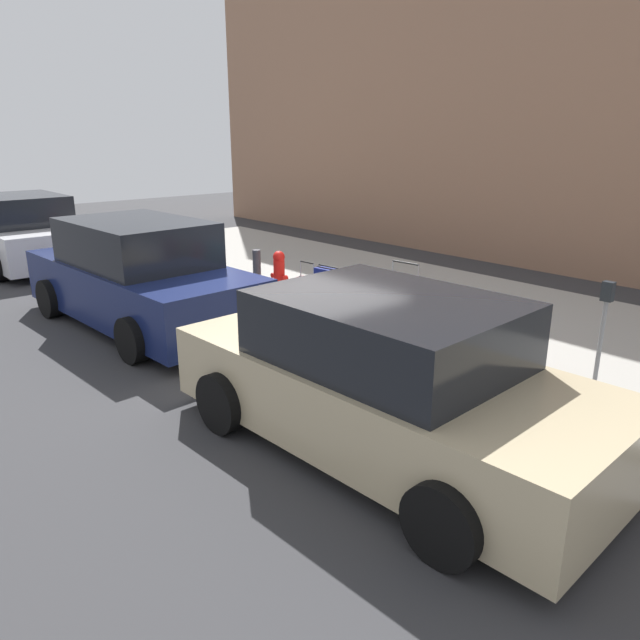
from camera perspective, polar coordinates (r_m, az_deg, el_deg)
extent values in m
plane|color=#333335|center=(9.28, -1.95, -1.18)|extent=(40.00, 40.00, 0.00)
cube|color=#9E9B93|center=(10.95, 8.19, 1.95)|extent=(18.00, 5.00, 0.14)
cube|color=#936B51|center=(15.52, 24.26, 23.06)|extent=(24.00, 3.00, 9.71)
cube|color=maroon|center=(7.75, 16.15, -2.07)|extent=(0.46, 0.23, 0.65)
cube|color=black|center=(7.75, 16.15, -2.07)|extent=(0.46, 0.07, 0.66)
cylinder|color=gray|center=(7.53, 17.73, 1.03)|extent=(0.02, 0.02, 0.31)
cylinder|color=gray|center=(7.70, 15.19, 1.61)|extent=(0.02, 0.02, 0.31)
cylinder|color=black|center=(7.57, 16.55, 2.43)|extent=(0.39, 0.05, 0.02)
cylinder|color=black|center=(7.77, 17.24, -4.51)|extent=(0.05, 0.02, 0.04)
cylinder|color=black|center=(7.94, 14.72, -3.81)|extent=(0.05, 0.02, 0.04)
cube|color=#59601E|center=(8.07, 13.49, -1.25)|extent=(0.38, 0.21, 0.61)
cube|color=black|center=(8.07, 13.49, -1.25)|extent=(0.38, 0.05, 0.62)
cylinder|color=gray|center=(7.85, 14.60, 1.53)|extent=(0.02, 0.02, 0.28)
cylinder|color=gray|center=(8.03, 12.84, 2.01)|extent=(0.02, 0.02, 0.28)
cylinder|color=black|center=(7.91, 13.78, 2.75)|extent=(0.31, 0.04, 0.02)
cylinder|color=black|center=(8.07, 14.24, -3.42)|extent=(0.04, 0.02, 0.04)
cylinder|color=black|center=(8.25, 12.48, -2.83)|extent=(0.04, 0.02, 0.04)
cube|color=red|center=(8.34, 10.98, -0.19)|extent=(0.41, 0.21, 0.68)
cube|color=black|center=(8.34, 10.98, -0.19)|extent=(0.42, 0.04, 0.70)
cylinder|color=gray|center=(8.14, 12.10, 1.97)|extent=(0.02, 0.02, 0.04)
cylinder|color=gray|center=(8.34, 10.17, 2.45)|extent=(0.02, 0.02, 0.04)
cylinder|color=black|center=(8.24, 11.13, 2.35)|extent=(0.35, 0.03, 0.02)
cylinder|color=black|center=(8.34, 11.83, -2.56)|extent=(0.04, 0.02, 0.04)
cylinder|color=black|center=(8.54, 9.90, -1.96)|extent=(0.04, 0.02, 0.04)
cube|color=#0F606B|center=(8.61, 7.98, 0.85)|extent=(0.51, 0.25, 0.78)
cube|color=black|center=(8.61, 7.98, 0.85)|extent=(0.51, 0.09, 0.79)
cylinder|color=gray|center=(8.35, 9.36, 4.15)|extent=(0.02, 0.02, 0.31)
cylinder|color=gray|center=(8.60, 6.94, 4.63)|extent=(0.02, 0.02, 0.31)
cylinder|color=black|center=(8.44, 8.18, 5.43)|extent=(0.44, 0.07, 0.02)
cylinder|color=black|center=(8.60, 9.09, -1.78)|extent=(0.05, 0.02, 0.04)
cylinder|color=black|center=(8.85, 6.70, -1.14)|extent=(0.05, 0.02, 0.04)
cube|color=black|center=(8.99, 5.64, 1.41)|extent=(0.39, 0.23, 0.70)
cube|color=black|center=(8.99, 5.64, 1.41)|extent=(0.40, 0.05, 0.72)
cylinder|color=gray|center=(8.79, 6.51, 3.51)|extent=(0.02, 0.02, 0.04)
cylinder|color=gray|center=(9.01, 4.94, 3.89)|extent=(0.02, 0.02, 0.04)
cylinder|color=black|center=(8.89, 5.72, 3.83)|extent=(0.33, 0.03, 0.02)
cylinder|color=black|center=(8.98, 6.38, -0.83)|extent=(0.04, 0.02, 0.04)
cylinder|color=black|center=(9.20, 4.81, -0.35)|extent=(0.04, 0.02, 0.04)
cube|color=#9EA0A8|center=(9.32, 3.29, 1.84)|extent=(0.46, 0.26, 0.64)
cube|color=black|center=(9.32, 3.29, 1.84)|extent=(0.46, 0.07, 0.65)
cylinder|color=gray|center=(9.11, 4.25, 3.66)|extent=(0.02, 0.02, 0.04)
cylinder|color=gray|center=(9.37, 2.44, 4.07)|extent=(0.02, 0.02, 0.04)
cylinder|color=black|center=(9.23, 3.33, 3.99)|extent=(0.39, 0.05, 0.02)
cylinder|color=black|center=(9.28, 4.18, -0.16)|extent=(0.05, 0.02, 0.04)
cylinder|color=black|center=(9.54, 2.37, 0.35)|extent=(0.05, 0.02, 0.04)
cube|color=navy|center=(9.66, 0.79, 2.74)|extent=(0.49, 0.22, 0.75)
cube|color=black|center=(9.66, 0.79, 2.74)|extent=(0.48, 0.08, 0.76)
cylinder|color=gray|center=(9.43, 1.72, 4.83)|extent=(0.02, 0.02, 0.04)
cylinder|color=gray|center=(9.70, -0.10, 5.20)|extent=(0.02, 0.02, 0.04)
cylinder|color=black|center=(9.56, 0.80, 5.14)|extent=(0.41, 0.06, 0.02)
cylinder|color=black|center=(9.62, 1.71, 0.50)|extent=(0.05, 0.02, 0.04)
cylinder|color=black|center=(9.89, -0.12, 0.99)|extent=(0.05, 0.02, 0.04)
cube|color=maroon|center=(10.03, -1.23, 2.61)|extent=(0.37, 0.22, 0.51)
cube|color=black|center=(10.03, -1.23, 2.61)|extent=(0.37, 0.07, 0.52)
cylinder|color=gray|center=(9.84, -0.63, 4.63)|extent=(0.02, 0.02, 0.26)
cylinder|color=gray|center=(10.05, -1.85, 4.89)|extent=(0.02, 0.02, 0.26)
cylinder|color=black|center=(9.91, -1.25, 5.51)|extent=(0.30, 0.05, 0.02)
cylinder|color=black|center=(9.99, -0.60, 1.17)|extent=(0.05, 0.02, 0.04)
cylinder|color=black|center=(10.20, -1.84, 1.50)|extent=(0.05, 0.02, 0.04)
cylinder|color=red|center=(10.69, -3.91, 3.98)|extent=(0.20, 0.20, 0.68)
sphere|color=red|center=(10.61, -3.95, 6.04)|extent=(0.21, 0.21, 0.21)
cylinder|color=red|center=(10.80, -4.40, 4.29)|extent=(0.09, 0.10, 0.09)
cylinder|color=red|center=(10.57, -3.41, 4.02)|extent=(0.09, 0.10, 0.09)
cylinder|color=#333338|center=(10.96, -6.03, 4.60)|extent=(0.15, 0.15, 0.81)
cylinder|color=slate|center=(7.45, 25.14, -2.24)|extent=(0.05, 0.05, 1.05)
cube|color=#1E2328|center=(7.28, 25.78, 2.47)|extent=(0.12, 0.09, 0.22)
cube|color=tan|center=(5.81, 6.19, -7.21)|extent=(4.48, 2.04, 0.75)
cube|color=black|center=(5.56, 6.41, -0.82)|extent=(2.36, 1.81, 0.61)
cylinder|color=black|center=(6.26, -9.36, -7.77)|extent=(0.65, 0.24, 0.64)
cylinder|color=black|center=(7.39, 2.83, -3.53)|extent=(0.65, 0.24, 0.64)
cylinder|color=black|center=(4.55, 11.72, -18.47)|extent=(0.65, 0.24, 0.64)
cylinder|color=black|center=(6.01, 22.36, -10.07)|extent=(0.65, 0.24, 0.64)
cube|color=#141E4C|center=(9.92, -16.79, 2.85)|extent=(4.75, 2.00, 0.83)
cube|color=black|center=(9.77, -17.17, 7.12)|extent=(2.50, 1.75, 0.68)
cylinder|color=black|center=(10.94, -24.40, 1.88)|extent=(0.65, 0.25, 0.64)
cylinder|color=black|center=(11.64, -16.07, 3.63)|extent=(0.65, 0.25, 0.64)
cylinder|color=black|center=(8.36, -17.46, -1.82)|extent=(0.65, 0.25, 0.64)
cylinder|color=black|center=(9.25, -7.48, 0.69)|extent=(0.65, 0.25, 0.64)
cube|color=silver|center=(15.51, -26.38, 6.78)|extent=(4.27, 1.87, 0.79)
cube|color=black|center=(15.42, -26.74, 9.40)|extent=(2.22, 1.71, 0.65)
cylinder|color=black|center=(17.06, -24.46, 6.98)|extent=(0.64, 0.22, 0.64)
cylinder|color=black|center=(14.58, -21.30, 5.82)|extent=(0.64, 0.22, 0.64)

